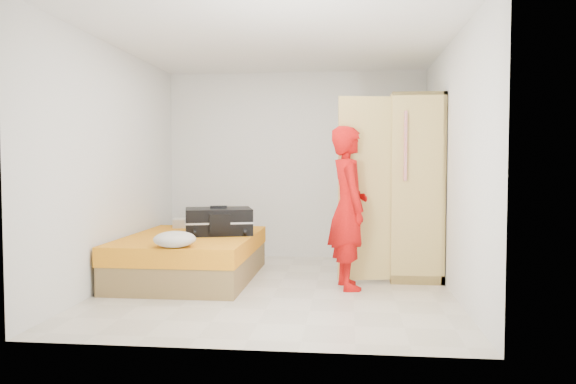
# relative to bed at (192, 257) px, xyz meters

# --- Properties ---
(room) EXTENTS (4.00, 4.02, 2.60)m
(room) POSITION_rel_bed_xyz_m (1.05, -0.37, 1.05)
(room) COLOR beige
(room) RESTS_ON ground
(bed) EXTENTS (1.42, 2.02, 0.50)m
(bed) POSITION_rel_bed_xyz_m (0.00, 0.00, 0.00)
(bed) COLOR olive
(bed) RESTS_ON ground
(wardrobe) EXTENTS (1.16, 1.30, 2.10)m
(wardrobe) POSITION_rel_bed_xyz_m (2.50, 0.48, 0.75)
(wardrobe) COLOR #D6BA68
(wardrobe) RESTS_ON ground
(person) EXTENTS (0.56, 0.71, 1.72)m
(person) POSITION_rel_bed_xyz_m (1.79, -0.29, 0.61)
(person) COLOR red
(person) RESTS_ON ground
(suitcase) EXTENTS (0.90, 0.75, 0.33)m
(suitcase) POSITION_rel_bed_xyz_m (0.28, 0.15, 0.40)
(suitcase) COLOR black
(suitcase) RESTS_ON bed
(round_cushion) EXTENTS (0.42, 0.42, 0.16)m
(round_cushion) POSITION_rel_bed_xyz_m (0.09, -0.90, 0.33)
(round_cushion) COLOR beige
(round_cushion) RESTS_ON bed
(pillow) EXTENTS (0.65, 0.44, 0.11)m
(pillow) POSITION_rel_bed_xyz_m (-0.17, 0.85, 0.30)
(pillow) COLOR beige
(pillow) RESTS_ON bed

